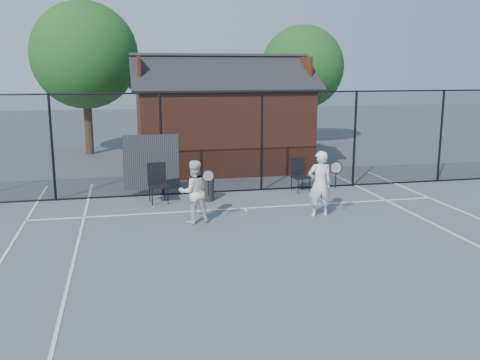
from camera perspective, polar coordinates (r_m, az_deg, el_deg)
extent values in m
plane|color=#4D5559|center=(11.47, 3.80, -6.80)|extent=(80.00, 80.00, 0.00)
cube|color=silver|center=(14.25, 0.44, -3.03)|extent=(11.00, 0.06, 0.01)
cube|color=silver|center=(9.24, -18.24, -12.07)|extent=(0.06, 18.00, 0.01)
cube|color=silver|center=(14.11, 0.57, -3.18)|extent=(0.06, 0.30, 0.01)
cylinder|color=black|center=(15.69, -19.40, 3.25)|extent=(0.07, 0.07, 3.00)
cylinder|color=black|center=(15.61, -8.40, 3.75)|extent=(0.07, 0.07, 3.00)
cylinder|color=black|center=(16.10, 2.34, 4.11)|extent=(0.07, 0.07, 3.00)
cylinder|color=black|center=(17.10, 12.13, 4.31)|extent=(0.07, 0.07, 3.00)
cylinder|color=black|center=(18.55, 20.62, 4.38)|extent=(0.07, 0.07, 3.00)
cylinder|color=black|center=(15.74, -1.19, 9.32)|extent=(22.00, 0.04, 0.04)
cylinder|color=black|center=(16.14, -1.14, -1.17)|extent=(22.00, 0.04, 0.04)
cube|color=black|center=(15.87, -1.17, 4.01)|extent=(22.00, 3.00, 0.01)
cube|color=black|center=(15.65, -9.43, 1.89)|extent=(1.60, 0.04, 1.60)
cube|color=maroon|center=(19.87, -2.01, 5.58)|extent=(6.00, 4.00, 3.00)
cube|color=black|center=(18.77, -1.49, 11.43)|extent=(6.50, 2.36, 1.32)
cube|color=black|center=(20.74, -2.57, 11.46)|extent=(6.50, 2.36, 1.32)
cube|color=maroon|center=(19.44, -10.81, 11.24)|extent=(0.10, 2.80, 1.06)
cube|color=maroon|center=(20.49, 6.25, 11.40)|extent=(0.10, 2.80, 1.06)
cylinder|color=#372716|center=(24.09, -15.85, 5.66)|extent=(0.36, 0.36, 2.52)
sphere|color=#144617|center=(23.97, -16.25, 12.66)|extent=(4.48, 4.48, 4.48)
cylinder|color=#372716|center=(26.48, 6.55, 6.23)|extent=(0.36, 0.36, 2.23)
sphere|color=#144617|center=(26.36, 6.69, 11.87)|extent=(3.97, 3.97, 3.97)
imported|color=white|center=(13.48, 8.51, -0.40)|extent=(0.63, 0.44, 1.67)
torus|color=black|center=(13.19, 10.21, 1.29)|extent=(0.33, 0.03, 0.33)
cylinder|color=black|center=(13.25, 10.17, -0.03)|extent=(0.03, 0.03, 0.40)
imported|color=silver|center=(12.83, -4.95, -1.26)|extent=(0.81, 0.68, 1.52)
torus|color=black|center=(12.49, -3.41, 0.45)|extent=(0.30, 0.02, 0.30)
cylinder|color=black|center=(12.55, -3.40, -0.82)|extent=(0.03, 0.03, 0.37)
cube|color=black|center=(14.88, -8.71, -0.42)|extent=(0.57, 0.59, 1.07)
cube|color=black|center=(16.21, 6.48, 0.48)|extent=(0.56, 0.58, 0.98)
cylinder|color=black|center=(15.07, -3.60, -0.99)|extent=(0.51, 0.51, 0.64)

